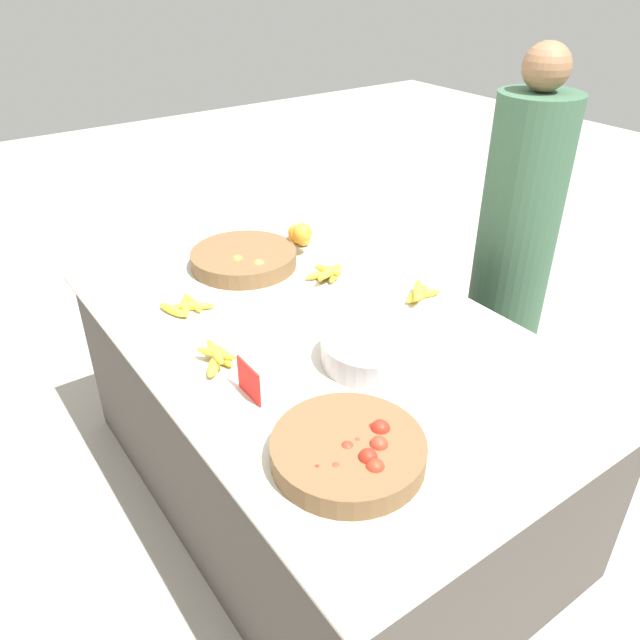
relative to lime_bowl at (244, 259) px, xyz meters
The scene contains 12 objects.
ground_plane 0.96m from the lime_bowl, ahead, with size 12.00×12.00×0.00m, color #ADA599.
market_table 0.71m from the lime_bowl, ahead, with size 1.84×1.16×0.73m.
lime_bowl is the anchor object (origin of this frame).
tomato_basket 1.16m from the lime_bowl, 16.41° to the right, with size 0.39×0.39×0.09m.
orange_pile 0.28m from the lime_bowl, 92.73° to the left, with size 0.21×0.14×0.14m.
metal_bowl 0.81m from the lime_bowl, ahead, with size 0.31×0.31×0.08m.
price_sign 0.84m from the lime_bowl, 28.32° to the right, with size 0.12×0.01×0.11m.
banana_bunch_front_right 0.39m from the lime_bowl, 61.46° to the right, with size 0.16×0.18×0.03m.
banana_bunch_middle_right 0.72m from the lime_bowl, 32.52° to the left, with size 0.13×0.17×0.06m.
banana_bunch_front_left 0.35m from the lime_bowl, 36.44° to the left, with size 0.14×0.17×0.06m.
banana_bunch_back_center 0.67m from the lime_bowl, 36.19° to the right, with size 0.17×0.12×0.05m.
vendor_person 1.10m from the lime_bowl, 58.52° to the left, with size 0.31×0.31×1.56m.
Camera 1 is at (1.43, -1.02, 1.86)m, focal length 35.00 mm.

